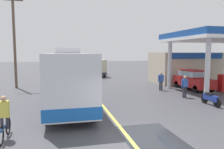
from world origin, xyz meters
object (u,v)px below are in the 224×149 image
(coach_bus_main, at_px, (68,78))
(pedestrian_near_pump, at_px, (185,85))
(minibus_opposing_lane, at_px, (96,66))
(car_at_pump, at_px, (193,79))
(cyclist_on_shoulder, at_px, (4,119))
(motorcycle_parked_forecourt, at_px, (211,98))
(pedestrian_by_shop, at_px, (161,80))

(coach_bus_main, height_order, pedestrian_near_pump, coach_bus_main)
(minibus_opposing_lane, bearing_deg, car_at_pump, -64.63)
(cyclist_on_shoulder, xyz_separation_m, motorcycle_parked_forecourt, (11.48, 2.84, -0.34))
(coach_bus_main, relative_size, car_at_pump, 2.63)
(car_at_pump, bearing_deg, cyclist_on_shoulder, -148.90)
(coach_bus_main, relative_size, cyclist_on_shoulder, 6.07)
(coach_bus_main, distance_m, pedestrian_near_pump, 8.63)
(car_at_pump, xyz_separation_m, pedestrian_by_shop, (-3.03, 0.29, -0.08))
(car_at_pump, height_order, pedestrian_near_pump, car_at_pump)
(car_at_pump, xyz_separation_m, motorcycle_parked_forecourt, (-2.45, -5.56, -0.57))
(minibus_opposing_lane, bearing_deg, motorcycle_parked_forecourt, -77.83)
(pedestrian_near_pump, xyz_separation_m, pedestrian_by_shop, (-0.31, 3.31, 0.00))
(pedestrian_near_pump, bearing_deg, minibus_opposing_lane, 103.04)
(cyclist_on_shoulder, xyz_separation_m, pedestrian_near_pump, (11.20, 5.38, 0.15))
(motorcycle_parked_forecourt, bearing_deg, car_at_pump, 66.24)
(car_at_pump, relative_size, cyclist_on_shoulder, 2.31)
(coach_bus_main, relative_size, minibus_opposing_lane, 1.80)
(cyclist_on_shoulder, relative_size, pedestrian_by_shop, 1.10)
(minibus_opposing_lane, relative_size, motorcycle_parked_forecourt, 3.41)
(car_at_pump, distance_m, minibus_opposing_lane, 15.62)
(minibus_opposing_lane, distance_m, pedestrian_by_shop, 14.30)
(car_at_pump, height_order, motorcycle_parked_forecourt, car_at_pump)
(pedestrian_by_shop, bearing_deg, car_at_pump, -5.54)
(car_at_pump, bearing_deg, motorcycle_parked_forecourt, -113.76)
(coach_bus_main, relative_size, motorcycle_parked_forecourt, 6.13)
(car_at_pump, height_order, minibus_opposing_lane, minibus_opposing_lane)
(minibus_opposing_lane, xyz_separation_m, pedestrian_near_pump, (3.96, -17.12, -0.54))
(pedestrian_by_shop, bearing_deg, minibus_opposing_lane, 104.83)
(cyclist_on_shoulder, distance_m, pedestrian_by_shop, 13.94)
(motorcycle_parked_forecourt, bearing_deg, minibus_opposing_lane, 102.17)
(coach_bus_main, distance_m, cyclist_on_shoulder, 6.19)
(pedestrian_near_pump, bearing_deg, motorcycle_parked_forecourt, -83.76)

